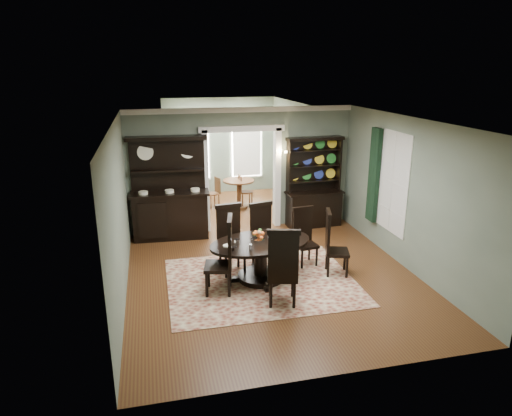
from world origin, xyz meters
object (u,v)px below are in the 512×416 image
at_px(dining_table, 261,253).
at_px(sideboard, 170,203).
at_px(welsh_dresser, 314,194).
at_px(parlor_table, 239,190).

bearing_deg(dining_table, sideboard, 108.34).
height_order(sideboard, welsh_dresser, sideboard).
distance_m(dining_table, parlor_table, 4.68).
distance_m(sideboard, welsh_dresser, 3.59).
bearing_deg(welsh_dresser, parlor_table, 126.25).
bearing_deg(dining_table, parlor_table, 72.94).
height_order(dining_table, parlor_table, parlor_table).
xyz_separation_m(dining_table, welsh_dresser, (2.05, 2.76, 0.28)).
xyz_separation_m(dining_table, sideboard, (-1.53, 2.72, 0.30)).
bearing_deg(sideboard, parlor_table, 47.11).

